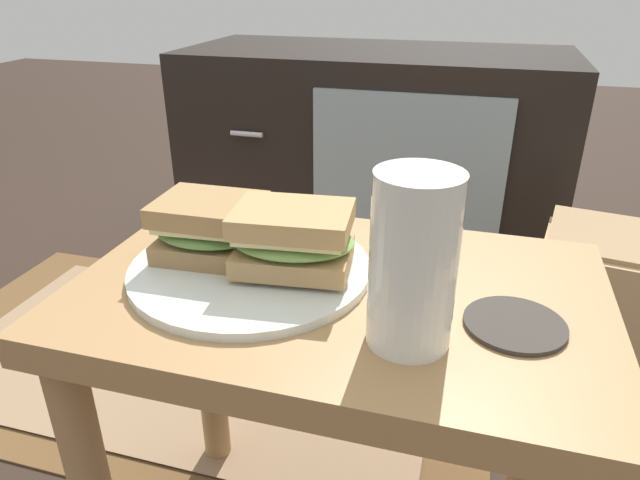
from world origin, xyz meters
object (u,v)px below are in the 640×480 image
(plate, at_px, (252,266))
(beer_glass, at_px, (413,264))
(coaster, at_px, (515,324))
(sandwich_front, at_px, (211,228))
(tv_cabinet, at_px, (373,162))
(paper_bag, at_px, (594,324))
(sandwich_back, at_px, (293,239))

(plate, distance_m, beer_glass, 0.22)
(plate, distance_m, coaster, 0.28)
(plate, bearing_deg, sandwich_front, 172.90)
(tv_cabinet, height_order, coaster, tv_cabinet)
(plate, bearing_deg, paper_bag, 44.34)
(tv_cabinet, bearing_deg, beer_glass, -77.51)
(sandwich_front, height_order, sandwich_back, sandwich_back)
(sandwich_front, bearing_deg, sandwich_back, -7.10)
(sandwich_back, relative_size, paper_bag, 0.38)
(tv_cabinet, bearing_deg, sandwich_front, -90.47)
(plate, relative_size, sandwich_back, 1.89)
(coaster, relative_size, paper_bag, 0.26)
(beer_glass, relative_size, coaster, 1.68)
(tv_cabinet, relative_size, paper_bag, 2.61)
(sandwich_back, bearing_deg, plate, 172.90)
(tv_cabinet, relative_size, beer_glass, 6.01)
(tv_cabinet, height_order, sandwich_back, tv_cabinet)
(plate, relative_size, beer_glass, 1.66)
(tv_cabinet, xyz_separation_m, paper_bag, (0.51, -0.49, -0.11))
(sandwich_back, xyz_separation_m, paper_bag, (0.42, 0.46, -0.33))
(sandwich_back, xyz_separation_m, beer_glass, (0.13, -0.08, 0.03))
(tv_cabinet, xyz_separation_m, beer_glass, (0.23, -1.03, 0.25))
(coaster, xyz_separation_m, paper_bag, (0.19, 0.49, -0.29))
(beer_glass, bearing_deg, paper_bag, 62.36)
(sandwich_back, bearing_deg, tv_cabinet, 95.60)
(plate, relative_size, sandwich_front, 2.07)
(sandwich_front, xyz_separation_m, beer_glass, (0.24, -0.09, 0.03))
(sandwich_back, xyz_separation_m, coaster, (0.23, -0.03, -0.05))
(sandwich_front, bearing_deg, tv_cabinet, 89.53)
(plate, relative_size, paper_bag, 0.72)
(tv_cabinet, distance_m, beer_glass, 1.08)
(tv_cabinet, xyz_separation_m, sandwich_back, (0.09, -0.95, 0.22))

